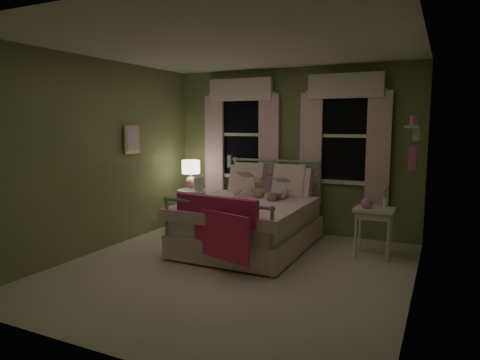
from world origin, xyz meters
The scene contains 18 objects.
room_shell centered at (0.00, 0.00, 1.30)m, with size 4.20×4.20×4.20m.
bed centered at (-0.18, 0.95, 0.38)m, with size 1.58×2.04×1.18m.
pink_throw centered at (-0.18, -0.08, 0.61)m, with size 1.10×0.35×0.71m.
child_left centered at (-0.46, 1.37, 0.98)m, with size 0.30×0.20×0.82m, color #F7D1DD.
child_right centered at (0.10, 1.37, 0.96)m, with size 0.38×0.30×0.79m, color #F7D1DD.
book_left centered at (-0.46, 1.12, 0.96)m, with size 0.20×0.27×0.03m, color beige.
book_right centered at (0.10, 1.12, 0.92)m, with size 0.20×0.27×0.02m, color beige.
teddy_bear centered at (-0.18, 1.21, 0.79)m, with size 0.23×0.19×0.31m.
nightstand_left centered at (-1.51, 1.52, 0.42)m, with size 0.46×0.46×0.65m.
table_lamp centered at (-1.51, 1.52, 0.95)m, with size 0.29×0.29×0.47m.
book_nightstand centered at (-1.41, 1.44, 0.66)m, with size 0.16×0.22×0.02m, color beige.
nightstand_right centered at (1.44, 1.24, 0.55)m, with size 0.50×0.40×0.64m.
pink_toy centered at (1.34, 1.24, 0.71)m, with size 0.14×0.19×0.14m.
bud_vase centered at (1.56, 1.29, 0.79)m, with size 0.06×0.06×0.28m.
window_left centered at (-0.85, 2.03, 1.62)m, with size 1.34×0.13×1.96m.
window_right centered at (0.85, 2.03, 1.62)m, with size 1.34×0.13×1.96m.
wall_shelf centered at (1.90, 0.70, 1.52)m, with size 0.15×0.50×0.60m.
framed_picture centered at (-1.95, 0.60, 1.50)m, with size 0.03×0.32×0.42m.
Camera 1 is at (2.23, -4.39, 1.74)m, focal length 32.00 mm.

